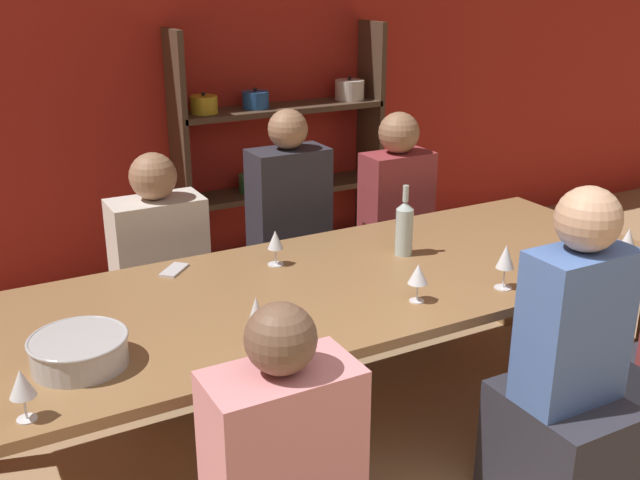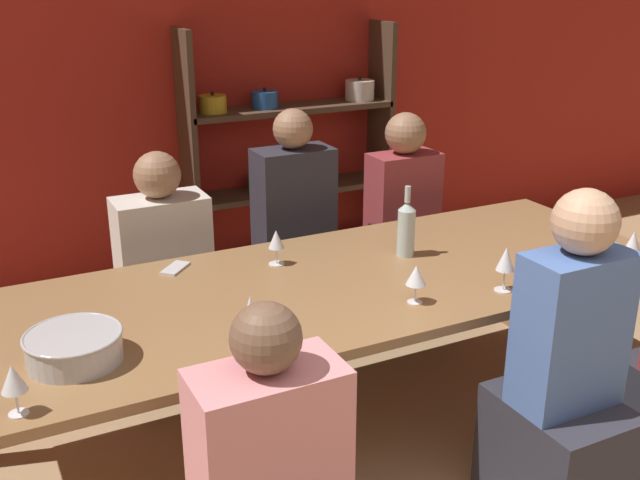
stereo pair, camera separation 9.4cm
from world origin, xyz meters
name	(u,v)px [view 2 (the right image)]	position (x,y,z in m)	size (l,w,h in m)	color
wall_back_red	(185,70)	(0.00, 3.83, 1.35)	(8.80, 0.06, 2.70)	red
shelf_unit	(293,177)	(0.63, 3.63, 0.64)	(1.40, 0.30, 1.61)	#4C3828
dining_table	(331,296)	(-0.04, 1.79, 0.67)	(3.02, 1.09, 0.73)	olive
mixing_bowl	(74,346)	(-1.10, 1.58, 0.78)	(0.32, 0.32, 0.10)	#B7BABC
wine_bottle_green	(406,228)	(0.39, 1.91, 0.86)	(0.08, 0.08, 0.32)	#B2C6C1
wine_glass_red_a	(251,311)	(-0.53, 1.44, 0.85)	(0.07, 0.07, 0.18)	white
wine_glass_empty_a	(633,242)	(1.21, 1.38, 0.83)	(0.07, 0.07, 0.15)	white
wine_glass_red_b	(506,260)	(0.53, 1.40, 0.86)	(0.07, 0.07, 0.19)	white
wine_glass_red_c	(276,241)	(-0.17, 2.07, 0.84)	(0.07, 0.07, 0.16)	white
wine_glass_red_d	(13,380)	(-1.30, 1.34, 0.84)	(0.08, 0.08, 0.16)	white
wine_glass_red_f	(416,276)	(0.15, 1.46, 0.84)	(0.08, 0.08, 0.15)	white
cell_phone	(175,268)	(-0.58, 2.21, 0.73)	(0.15, 0.16, 0.01)	silver
person_far_a	(401,246)	(0.85, 2.63, 0.45)	(0.38, 0.48, 1.21)	#2D2D38
person_near_b	(562,403)	(0.46, 0.96, 0.48)	(0.38, 0.47, 1.27)	#2D2D38
person_far_b	(167,296)	(-0.52, 2.65, 0.41)	(0.44, 0.55, 1.14)	#2D2D38
person_far_c	(295,261)	(0.18, 2.64, 0.47)	(0.40, 0.50, 1.29)	#2D2D38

